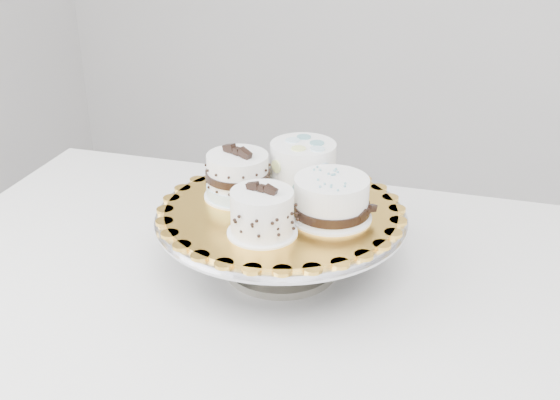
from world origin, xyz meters
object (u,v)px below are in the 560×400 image
at_px(cake_banded, 238,177).
at_px(cake_dots, 303,166).
at_px(table, 270,320).
at_px(cake_ribbon, 332,200).
at_px(cake_stand, 281,230).
at_px(cake_swirl, 262,214).
at_px(cake_board, 281,210).

relative_size(cake_banded, cake_dots, 0.91).
height_order(table, cake_ribbon, cake_ribbon).
distance_m(cake_stand, cake_swirl, 0.11).
relative_size(cake_board, cake_ribbon, 2.66).
bearing_deg(cake_swirl, cake_banded, 137.54).
xyz_separation_m(table, cake_dots, (0.01, 0.11, 0.23)).
relative_size(cake_stand, cake_ribbon, 2.89).
relative_size(table, cake_banded, 10.84).
xyz_separation_m(cake_stand, cake_ribbon, (0.08, 0.00, 0.07)).
bearing_deg(cake_board, cake_swirl, -83.41).
distance_m(cake_board, cake_swirl, 0.09).
distance_m(table, cake_ribbon, 0.24).
bearing_deg(cake_banded, table, -10.74).
distance_m(cake_swirl, cake_ribbon, 0.11).
height_order(cake_swirl, cake_ribbon, cake_swirl).
bearing_deg(table, cake_dots, 77.94).
distance_m(table, cake_dots, 0.25).
height_order(table, cake_board, cake_board).
bearing_deg(cake_swirl, cake_board, 100.43).
height_order(cake_board, cake_dots, cake_dots).
xyz_separation_m(cake_board, cake_ribbon, (0.08, 0.00, 0.03)).
bearing_deg(cake_board, cake_dots, 90.09).
bearing_deg(cake_board, cake_ribbon, 2.58).
bearing_deg(cake_ribbon, cake_swirl, -115.04).
distance_m(cake_board, cake_banded, 0.09).
height_order(cake_stand, cake_board, cake_board).
height_order(cake_swirl, cake_banded, cake_banded).
xyz_separation_m(cake_dots, cake_ribbon, (0.08, -0.08, -0.01)).
xyz_separation_m(table, cake_banded, (-0.07, 0.04, 0.22)).
bearing_deg(cake_banded, cake_dots, 59.52).
bearing_deg(table, cake_banded, 142.75).
xyz_separation_m(cake_banded, cake_ribbon, (0.16, -0.01, -0.00)).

